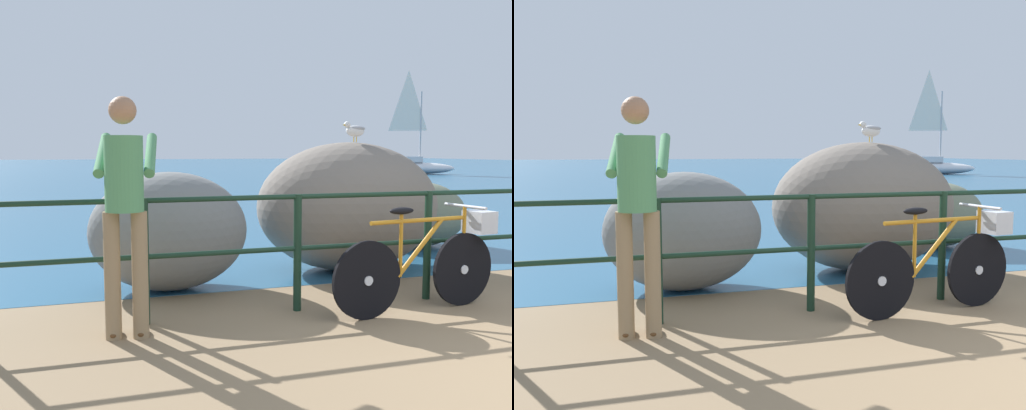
{
  "view_description": "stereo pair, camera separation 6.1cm",
  "coord_description": "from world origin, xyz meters",
  "views": [
    {
      "loc": [
        -3.06,
        -2.27,
        1.39
      ],
      "look_at": [
        -1.56,
        2.54,
        0.9
      ],
      "focal_mm": 38.9,
      "sensor_mm": 36.0,
      "label": 1
    },
    {
      "loc": [
        -3.0,
        -2.29,
        1.39
      ],
      "look_at": [
        -1.56,
        2.54,
        0.9
      ],
      "focal_mm": 38.9,
      "sensor_mm": 36.0,
      "label": 2
    }
  ],
  "objects": [
    {
      "name": "breakwater_boulder_left",
      "position": [
        -2.26,
        3.21,
        0.59
      ],
      "size": [
        1.58,
        1.14,
        1.18
      ],
      "color": "slate",
      "rests_on": "ground"
    },
    {
      "name": "breakwater_boulder_right",
      "position": [
        1.56,
        4.68,
        0.47
      ],
      "size": [
        1.47,
        1.15,
        0.95
      ],
      "color": "slate",
      "rests_on": "ground"
    },
    {
      "name": "sea_surface",
      "position": [
        0.0,
        47.95,
        0.0
      ],
      "size": [
        120.0,
        90.0,
        0.01
      ],
      "primitive_type": "cube",
      "color": "#285B7F",
      "rests_on": "ground_plane"
    },
    {
      "name": "person_at_railing",
      "position": [
        -2.77,
        1.86,
        0.99
      ],
      "size": [
        0.52,
        0.67,
        1.78
      ],
      "rotation": [
        0.0,
        0.0,
        1.4
      ],
      "color": "#8C7251",
      "rests_on": "ground_plane"
    },
    {
      "name": "ground_plane",
      "position": [
        0.0,
        20.0,
        -0.05
      ],
      "size": [
        120.0,
        120.0,
        0.1
      ],
      "primitive_type": "cube",
      "color": "#846B4C"
    },
    {
      "name": "seagull",
      "position": [
        -0.08,
        3.47,
        1.63
      ],
      "size": [
        0.34,
        0.18,
        0.23
      ],
      "rotation": [
        0.0,
        0.0,
        3.39
      ],
      "color": "gold",
      "rests_on": "breakwater_boulder_main"
    },
    {
      "name": "sailboat",
      "position": [
        15.99,
        26.72,
        0.71
      ],
      "size": [
        4.5,
        3.18,
        6.16
      ],
      "rotation": [
        0.0,
        0.0,
        5.8
      ],
      "color": "white",
      "rests_on": "sea_surface"
    },
    {
      "name": "bicycle",
      "position": [
        -0.19,
        1.81,
        0.46
      ],
      "size": [
        1.69,
        0.48,
        0.92
      ],
      "rotation": [
        0.0,
        0.0,
        0.12
      ],
      "color": "black",
      "rests_on": "ground_plane"
    },
    {
      "name": "breakwater_boulder_main",
      "position": [
        -0.11,
        3.57,
        0.75
      ],
      "size": [
        2.19,
        1.58,
        1.49
      ],
      "color": "slate",
      "rests_on": "ground"
    },
    {
      "name": "promenade_railing",
      "position": [
        0.0,
        2.14,
        0.63
      ],
      "size": [
        7.9,
        0.07,
        1.02
      ],
      "color": "black",
      "rests_on": "ground_plane"
    }
  ]
}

